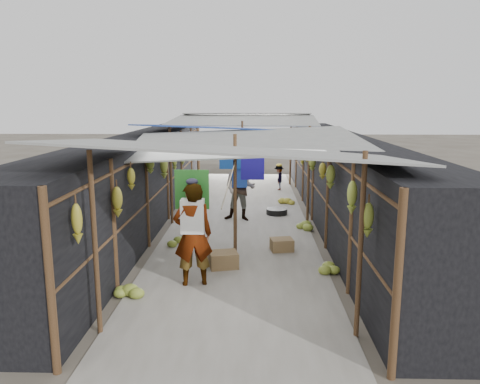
# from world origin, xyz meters

# --- Properties ---
(ground) EXTENTS (80.00, 80.00, 0.00)m
(ground) POSITION_xyz_m (0.00, 0.00, 0.00)
(ground) COLOR #6B6356
(ground) RESTS_ON ground
(aisle_slab) EXTENTS (3.60, 16.00, 0.02)m
(aisle_slab) POSITION_xyz_m (0.00, 6.50, 0.01)
(aisle_slab) COLOR #9E998E
(aisle_slab) RESTS_ON ground
(stall_left) EXTENTS (1.40, 15.00, 2.30)m
(stall_left) POSITION_xyz_m (-2.70, 6.50, 1.15)
(stall_left) COLOR black
(stall_left) RESTS_ON ground
(stall_right) EXTENTS (1.40, 15.00, 2.30)m
(stall_right) POSITION_xyz_m (2.70, 6.50, 1.15)
(stall_right) COLOR black
(stall_right) RESTS_ON ground
(crate_near) EXTENTS (0.63, 0.55, 0.33)m
(crate_near) POSITION_xyz_m (-0.22, 2.66, 0.16)
(crate_near) COLOR #97734D
(crate_near) RESTS_ON ground
(crate_mid) EXTENTS (0.53, 0.45, 0.28)m
(crate_mid) POSITION_xyz_m (0.99, 3.74, 0.14)
(crate_mid) COLOR #97734D
(crate_mid) RESTS_ON ground
(crate_back) EXTENTS (0.50, 0.44, 0.27)m
(crate_back) POSITION_xyz_m (-0.22, 11.29, 0.13)
(crate_back) COLOR #97734D
(crate_back) RESTS_ON ground
(black_basin) EXTENTS (0.61, 0.61, 0.18)m
(black_basin) POSITION_xyz_m (1.04, 7.06, 0.09)
(black_basin) COLOR black
(black_basin) RESTS_ON ground
(vendor_elderly) EXTENTS (0.76, 0.58, 1.86)m
(vendor_elderly) POSITION_xyz_m (-0.69, 1.79, 0.93)
(vendor_elderly) COLOR silver
(vendor_elderly) RESTS_ON ground
(shopper_blue) EXTENTS (0.99, 0.84, 1.80)m
(shopper_blue) POSITION_xyz_m (-0.00, 6.38, 0.90)
(shopper_blue) COLOR navy
(shopper_blue) RESTS_ON ground
(vendor_seated) EXTENTS (0.36, 0.61, 0.93)m
(vendor_seated) POSITION_xyz_m (1.30, 10.81, 0.46)
(vendor_seated) COLOR #514C46
(vendor_seated) RESTS_ON ground
(market_canopy) EXTENTS (5.62, 15.20, 2.77)m
(market_canopy) POSITION_xyz_m (0.02, 6.84, 2.41)
(market_canopy) COLOR brown
(market_canopy) RESTS_ON ground
(hanging_bananas) EXTENTS (3.96, 14.19, 0.87)m
(hanging_bananas) POSITION_xyz_m (-0.13, 7.09, 1.64)
(hanging_bananas) COLOR #A59A2A
(hanging_bananas) RESTS_ON ground
(floor_bananas) EXTENTS (3.87, 10.38, 0.32)m
(floor_bananas) POSITION_xyz_m (-0.38, 5.60, 0.13)
(floor_bananas) COLOR olive
(floor_bananas) RESTS_ON ground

